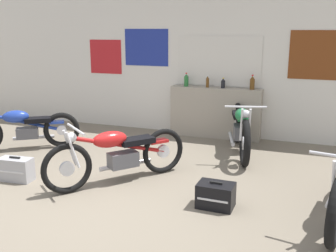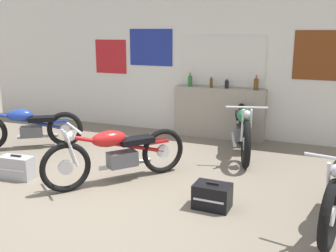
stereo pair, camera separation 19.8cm
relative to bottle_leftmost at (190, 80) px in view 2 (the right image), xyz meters
name	(u,v)px [view 2 (the right image)]	position (x,y,z in m)	size (l,w,h in m)	color
ground_plane	(91,202)	(-0.09, -3.47, -1.10)	(24.00, 24.00, 0.00)	#706656
wall_back	(190,64)	(-0.07, 0.21, 0.30)	(10.00, 0.07, 2.80)	silver
sill_counter	(219,113)	(0.59, 0.03, -0.61)	(1.77, 0.28, 0.99)	gray
bottle_leftmost	(190,80)	(0.00, 0.00, 0.00)	(0.09, 0.09, 0.27)	#23662D
bottle_left_center	(211,82)	(0.43, 0.01, -0.01)	(0.06, 0.06, 0.24)	#5B3814
bottle_center	(227,84)	(0.73, 0.03, -0.03)	(0.08, 0.08, 0.20)	black
bottle_right_center	(256,83)	(1.28, 0.02, 0.00)	(0.09, 0.09, 0.28)	#5B3814
motorcycle_green	(243,129)	(1.25, -0.83, -0.67)	(0.79, 2.08, 0.94)	black
motorcycle_red	(117,153)	(-0.10, -2.75, -0.68)	(1.38, 1.71, 0.86)	black
motorcycle_blue	(27,127)	(-2.38, -1.96, -0.71)	(1.64, 1.20, 0.80)	black
hard_case_black	(212,196)	(1.35, -3.06, -0.96)	(0.44, 0.32, 0.32)	black
hard_case_silver	(17,167)	(-1.50, -3.20, -0.94)	(0.49, 0.27, 0.35)	#9E9EA3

